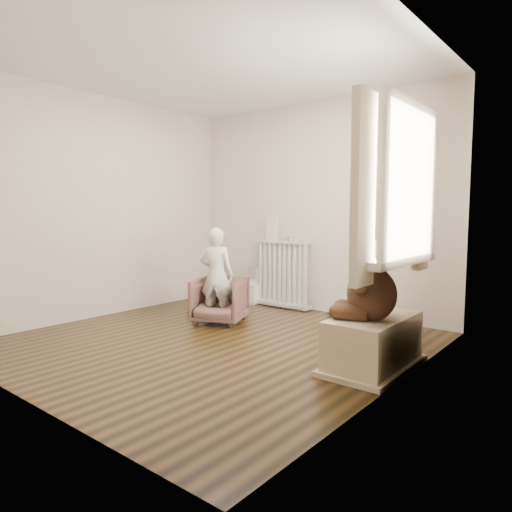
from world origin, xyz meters
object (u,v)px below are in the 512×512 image
Objects in this scene: child at (216,275)px; teddy_bear at (372,287)px; toy_vanity at (250,283)px; plush_cat at (409,242)px; toy_bench at (373,343)px; radiator at (282,278)px; armchair at (220,300)px.

child is 1.70× the size of teddy_bear.
child is at bearing -68.04° from toy_vanity.
toy_bench is at bearing -105.06° from plush_cat.
toy_bench is (1.93, -1.44, -0.19)m from radiator.
toy_bench is 0.88m from plush_cat.
armchair is 0.63× the size of toy_bench.
toy_bench is 0.48m from teddy_bear.
teddy_bear is 0.56m from plush_cat.
armchair is at bearing -92.73° from radiator.
radiator is at bearing 63.59° from armchair.
child is at bearing 172.27° from toy_bench.
child is 1.18× the size of toy_bench.
child is at bearing -113.68° from armchair.
child is (-0.05, -1.17, 0.16)m from radiator.
toy_bench is 3.31× the size of plush_cat.
toy_vanity is 0.46× the size of child.
teddy_bear is at bearing -38.32° from radiator.
radiator is at bearing 123.29° from teddy_bear.
child is at bearing -92.61° from radiator.
radiator is 1.42× the size of teddy_bear.
radiator is 1.13m from armchair.
toy_bench is (1.98, -0.32, -0.05)m from armchair.
toy_vanity is at bearing -176.66° from radiator.
child is at bearing -170.63° from plush_cat.
plush_cat reaches higher than toy_vanity.
radiator reaches higher than toy_bench.
teddy_bear is (0.02, -0.10, 0.47)m from toy_bench.
armchair is at bearing 149.90° from teddy_bear.
toy_bench is at bearing -32.82° from armchair.
toy_vanity is at bearing 89.18° from armchair.
teddy_bear reaches higher than toy_vanity.
toy_vanity is at bearing 130.11° from teddy_bear.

